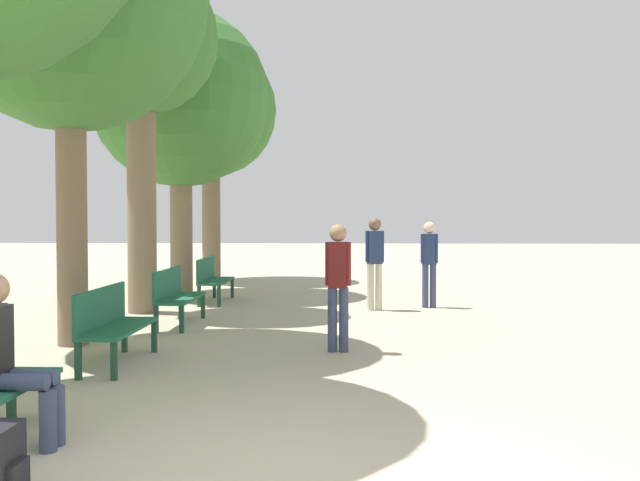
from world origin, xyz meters
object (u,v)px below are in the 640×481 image
(pedestrian_near, at_px, (338,279))
(pedestrian_mid, at_px, (375,257))
(bench_row_2, at_px, (175,293))
(bench_row_3, at_px, (212,277))
(tree_row_2, at_px, (140,45))
(tree_row_4, at_px, (211,113))
(person_seated, at_px, (9,356))
(tree_row_3, at_px, (180,100))
(pedestrian_far, at_px, (429,259))
(bench_row_1, at_px, (111,321))

(pedestrian_near, distance_m, pedestrian_mid, 3.98)
(bench_row_2, bearing_deg, bench_row_3, 90.00)
(tree_row_2, bearing_deg, tree_row_4, 90.00)
(bench_row_2, xyz_separation_m, tree_row_2, (-0.91, 1.39, 4.11))
(person_seated, bearing_deg, tree_row_2, 99.01)
(bench_row_3, xyz_separation_m, tree_row_3, (-0.91, 1.36, 3.65))
(tree_row_2, distance_m, tree_row_4, 6.24)
(tree_row_2, height_order, tree_row_4, tree_row_4)
(bench_row_2, distance_m, tree_row_4, 8.59)
(tree_row_4, xyz_separation_m, pedestrian_near, (3.44, -9.70, -3.45))
(tree_row_3, height_order, pedestrian_mid, tree_row_3)
(pedestrian_mid, bearing_deg, tree_row_4, 124.99)
(pedestrian_mid, height_order, pedestrian_far, pedestrian_mid)
(tree_row_4, bearing_deg, person_seated, -85.14)
(person_seated, relative_size, pedestrian_near, 0.80)
(bench_row_3, xyz_separation_m, tree_row_4, (-0.91, 4.69, 3.86))
(tree_row_4, relative_size, person_seated, 4.85)
(bench_row_3, bearing_deg, person_seated, -88.50)
(bench_row_3, bearing_deg, pedestrian_near, -63.23)
(tree_row_3, bearing_deg, pedestrian_mid, -31.10)
(tree_row_3, relative_size, person_seated, 4.82)
(bench_row_2, bearing_deg, tree_row_2, 123.21)
(bench_row_2, height_order, tree_row_4, tree_row_4)
(person_seated, distance_m, pedestrian_mid, 8.20)
(bench_row_2, relative_size, tree_row_2, 0.26)
(person_seated, xyz_separation_m, pedestrian_far, (3.90, 8.07, 0.23))
(bench_row_1, bearing_deg, pedestrian_near, 18.92)
(bench_row_2, height_order, bench_row_3, same)
(bench_row_1, height_order, bench_row_3, same)
(tree_row_4, bearing_deg, pedestrian_mid, -55.01)
(pedestrian_mid, bearing_deg, pedestrian_near, -98.59)
(bench_row_1, xyz_separation_m, tree_row_2, (-0.91, 4.33, 4.11))
(bench_row_1, xyz_separation_m, person_seated, (0.23, -2.86, 0.17))
(pedestrian_near, bearing_deg, pedestrian_mid, 81.41)
(bench_row_1, height_order, tree_row_3, tree_row_3)
(pedestrian_near, bearing_deg, pedestrian_far, 69.72)
(tree_row_2, distance_m, pedestrian_mid, 5.47)
(tree_row_4, height_order, pedestrian_near, tree_row_4)
(bench_row_1, distance_m, bench_row_2, 2.94)
(tree_row_2, xyz_separation_m, tree_row_4, (0.00, 6.23, -0.26))
(tree_row_3, distance_m, pedestrian_far, 6.33)
(bench_row_2, bearing_deg, pedestrian_mid, 30.85)
(tree_row_2, bearing_deg, tree_row_3, 90.00)
(tree_row_2, relative_size, tree_row_3, 1.00)
(bench_row_1, bearing_deg, tree_row_2, 101.90)
(tree_row_4, relative_size, pedestrian_near, 3.89)
(bench_row_1, bearing_deg, bench_row_2, 90.00)
(tree_row_3, height_order, pedestrian_far, tree_row_3)
(tree_row_4, distance_m, pedestrian_far, 8.13)
(bench_row_1, distance_m, person_seated, 2.88)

